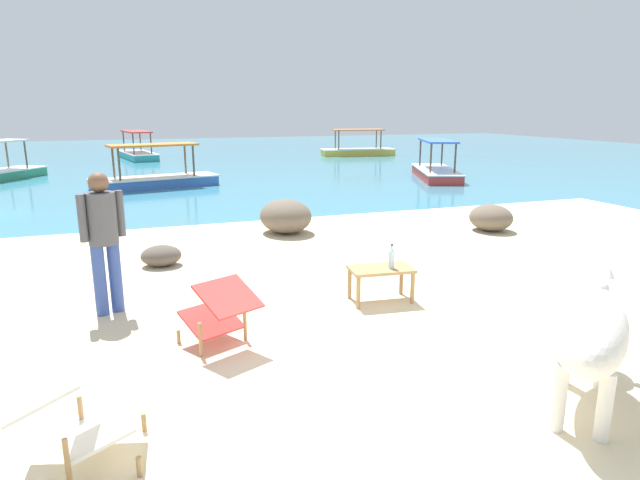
# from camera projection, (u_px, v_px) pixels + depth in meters

# --- Properties ---
(sand_beach) EXTENTS (18.00, 14.00, 0.04)m
(sand_beach) POSITION_uv_depth(u_px,v_px,m) (398.00, 377.00, 4.79)
(sand_beach) COLOR beige
(sand_beach) RESTS_ON ground
(water_surface) EXTENTS (60.00, 36.00, 0.03)m
(water_surface) POSITION_uv_depth(u_px,v_px,m) (177.00, 160.00, 24.94)
(water_surface) COLOR teal
(water_surface) RESTS_ON ground
(cow) EXTENTS (1.55, 1.52, 1.02)m
(cow) POSITION_uv_depth(u_px,v_px,m) (589.00, 326.00, 4.13)
(cow) COLOR silver
(cow) RESTS_ON sand_beach
(low_bench_table) EXTENTS (0.80, 0.52, 0.42)m
(low_bench_table) POSITION_uv_depth(u_px,v_px,m) (381.00, 273.00, 6.53)
(low_bench_table) COLOR #A37A4C
(low_bench_table) RESTS_ON sand_beach
(bottle) EXTENTS (0.07, 0.07, 0.30)m
(bottle) POSITION_uv_depth(u_px,v_px,m) (392.00, 259.00, 6.47)
(bottle) COLOR #A3C6D1
(bottle) RESTS_ON low_bench_table
(deck_chair_near) EXTENTS (0.81, 0.60, 0.68)m
(deck_chair_near) POSITION_uv_depth(u_px,v_px,m) (80.00, 409.00, 3.53)
(deck_chair_near) COLOR #A37A4C
(deck_chair_near) RESTS_ON sand_beach
(deck_chair_far) EXTENTS (0.81, 0.92, 0.68)m
(deck_chair_far) POSITION_uv_depth(u_px,v_px,m) (220.00, 310.00, 5.26)
(deck_chair_far) COLOR #A37A4C
(deck_chair_far) RESTS_ON sand_beach
(person_standing) EXTENTS (0.48, 0.32, 1.62)m
(person_standing) POSITION_uv_depth(u_px,v_px,m) (103.00, 233.00, 6.01)
(person_standing) COLOR #334C99
(person_standing) RESTS_ON sand_beach
(shore_rock_large) EXTENTS (1.13, 1.24, 0.63)m
(shore_rock_large) POSITION_uv_depth(u_px,v_px,m) (286.00, 216.00, 10.16)
(shore_rock_large) COLOR #6B5B4C
(shore_rock_large) RESTS_ON sand_beach
(shore_rock_medium) EXTENTS (0.94, 0.99, 0.50)m
(shore_rock_medium) POSITION_uv_depth(u_px,v_px,m) (491.00, 218.00, 10.35)
(shore_rock_medium) COLOR #6B5B4C
(shore_rock_medium) RESTS_ON sand_beach
(shore_rock_small) EXTENTS (0.63, 0.55, 0.31)m
(shore_rock_small) POSITION_uv_depth(u_px,v_px,m) (161.00, 256.00, 8.06)
(shore_rock_small) COLOR brown
(shore_rock_small) RESTS_ON sand_beach
(boat_blue) EXTENTS (3.84, 1.93, 1.29)m
(boat_blue) POSITION_uv_depth(u_px,v_px,m) (155.00, 178.00, 16.17)
(boat_blue) COLOR #3866B7
(boat_blue) RESTS_ON water_surface
(boat_teal) EXTENTS (1.82, 3.82, 1.29)m
(boat_teal) POSITION_uv_depth(u_px,v_px,m) (138.00, 153.00, 25.19)
(boat_teal) COLOR teal
(boat_teal) RESTS_ON water_surface
(boat_red) EXTENTS (2.39, 3.84, 1.29)m
(boat_red) POSITION_uv_depth(u_px,v_px,m) (436.00, 170.00, 18.25)
(boat_red) COLOR #C63833
(boat_red) RESTS_ON water_surface
(boat_yellow) EXTENTS (3.80, 1.67, 1.29)m
(boat_yellow) POSITION_uv_depth(u_px,v_px,m) (358.00, 150.00, 27.20)
(boat_yellow) COLOR gold
(boat_yellow) RESTS_ON water_surface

